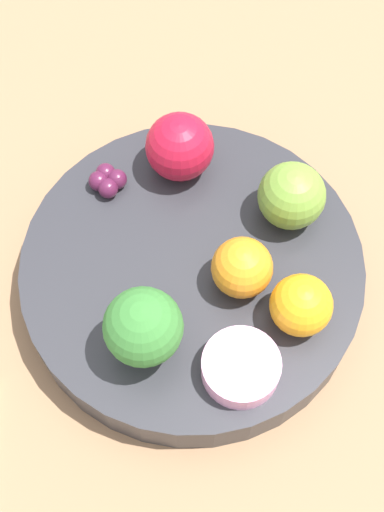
{
  "coord_description": "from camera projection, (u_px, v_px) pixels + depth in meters",
  "views": [
    {
      "loc": [
        -0.23,
        0.07,
        0.53
      ],
      "look_at": [
        0.0,
        0.0,
        0.07
      ],
      "focal_mm": 50.0,
      "sensor_mm": 36.0,
      "label": 1
    }
  ],
  "objects": [
    {
      "name": "orange_front",
      "position": [
        301.0,
        305.0,
        0.49
      ],
      "size": [
        0.04,
        0.04,
        0.04
      ],
      "color": "orange",
      "rests_on": "bowl"
    },
    {
      "name": "grape_cluster",
      "position": [
        107.0,
        180.0,
        0.55
      ],
      "size": [
        0.03,
        0.03,
        0.02
      ],
      "color": "#511938",
      "rests_on": "bowl"
    },
    {
      "name": "orange_back",
      "position": [
        242.0,
        268.0,
        0.5
      ],
      "size": [
        0.04,
        0.04,
        0.04
      ],
      "color": "orange",
      "rests_on": "bowl"
    },
    {
      "name": "broccoli",
      "position": [
        143.0,
        327.0,
        0.46
      ],
      "size": [
        0.05,
        0.05,
        0.07
      ],
      "color": "#99C17A",
      "rests_on": "bowl"
    },
    {
      "name": "bowl",
      "position": [
        192.0,
        274.0,
        0.54
      ],
      "size": [
        0.26,
        0.26,
        0.04
      ],
      "color": "#2D2D33",
      "rests_on": "table_surface"
    },
    {
      "name": "table_surface",
      "position": [
        192.0,
        290.0,
        0.57
      ],
      "size": [
        1.2,
        1.2,
        0.02
      ],
      "color": "#936D4C",
      "rests_on": "ground_plane"
    },
    {
      "name": "small_cup",
      "position": [
        241.0,
        367.0,
        0.48
      ],
      "size": [
        0.05,
        0.05,
        0.02
      ],
      "color": "#EA9EC6",
      "rests_on": "bowl"
    },
    {
      "name": "apple_green",
      "position": [
        180.0,
        147.0,
        0.54
      ],
      "size": [
        0.05,
        0.05,
        0.05
      ],
      "color": "#B7142D",
      "rests_on": "bowl"
    },
    {
      "name": "apple_red",
      "position": [
        292.0,
        196.0,
        0.52
      ],
      "size": [
        0.05,
        0.05,
        0.05
      ],
      "color": "olive",
      "rests_on": "bowl"
    },
    {
      "name": "ground_plane",
      "position": [
        192.0,
        295.0,
        0.58
      ],
      "size": [
        6.0,
        6.0,
        0.0
      ],
      "primitive_type": "plane",
      "color": "gray"
    }
  ]
}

